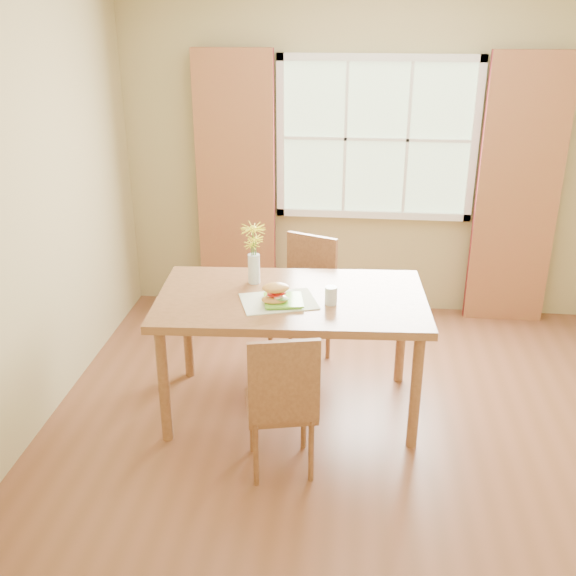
{
  "coord_description": "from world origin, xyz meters",
  "views": [
    {
      "loc": [
        -0.14,
        -3.66,
        2.54
      ],
      "look_at": [
        -0.54,
        0.14,
        0.9
      ],
      "focal_mm": 42.0,
      "sensor_mm": 36.0,
      "label": 1
    }
  ],
  "objects_px": {
    "croissant_sandwich": "(275,293)",
    "chair_far": "(305,295)",
    "dining_table": "(291,308)",
    "chair_near": "(282,399)",
    "water_glass": "(331,296)",
    "flower_vase": "(254,248)"
  },
  "relations": [
    {
      "from": "chair_near",
      "to": "croissant_sandwich",
      "type": "height_order",
      "value": "croissant_sandwich"
    },
    {
      "from": "flower_vase",
      "to": "water_glass",
      "type": "bearing_deg",
      "value": -28.9
    },
    {
      "from": "dining_table",
      "to": "croissant_sandwich",
      "type": "height_order",
      "value": "croissant_sandwich"
    },
    {
      "from": "dining_table",
      "to": "chair_far",
      "type": "distance_m",
      "value": 0.73
    },
    {
      "from": "dining_table",
      "to": "flower_vase",
      "type": "height_order",
      "value": "flower_vase"
    },
    {
      "from": "croissant_sandwich",
      "to": "chair_far",
      "type": "bearing_deg",
      "value": 69.22
    },
    {
      "from": "chair_near",
      "to": "water_glass",
      "type": "relative_size",
      "value": 8.17
    },
    {
      "from": "flower_vase",
      "to": "chair_near",
      "type": "bearing_deg",
      "value": -72.33
    },
    {
      "from": "chair_near",
      "to": "flower_vase",
      "type": "relative_size",
      "value": 2.3
    },
    {
      "from": "chair_near",
      "to": "dining_table",
      "type": "bearing_deg",
      "value": 78.81
    },
    {
      "from": "croissant_sandwich",
      "to": "flower_vase",
      "type": "bearing_deg",
      "value": 105.22
    },
    {
      "from": "dining_table",
      "to": "croissant_sandwich",
      "type": "xyz_separation_m",
      "value": [
        -0.08,
        -0.15,
        0.16
      ]
    },
    {
      "from": "water_glass",
      "to": "dining_table",
      "type": "bearing_deg",
      "value": 159.48
    },
    {
      "from": "dining_table",
      "to": "chair_near",
      "type": "xyz_separation_m",
      "value": [
        0.02,
        -0.7,
        -0.23
      ]
    },
    {
      "from": "dining_table",
      "to": "croissant_sandwich",
      "type": "relative_size",
      "value": 9.08
    },
    {
      "from": "dining_table",
      "to": "water_glass",
      "type": "xyz_separation_m",
      "value": [
        0.25,
        -0.09,
        0.14
      ]
    },
    {
      "from": "chair_far",
      "to": "flower_vase",
      "type": "height_order",
      "value": "flower_vase"
    },
    {
      "from": "chair_near",
      "to": "water_glass",
      "type": "xyz_separation_m",
      "value": [
        0.23,
        0.6,
        0.37
      ]
    },
    {
      "from": "chair_near",
      "to": "water_glass",
      "type": "height_order",
      "value": "water_glass"
    },
    {
      "from": "water_glass",
      "to": "flower_vase",
      "type": "height_order",
      "value": "flower_vase"
    },
    {
      "from": "croissant_sandwich",
      "to": "water_glass",
      "type": "xyz_separation_m",
      "value": [
        0.33,
        0.05,
        -0.03
      ]
    },
    {
      "from": "chair_far",
      "to": "flower_vase",
      "type": "relative_size",
      "value": 2.38
    }
  ]
}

